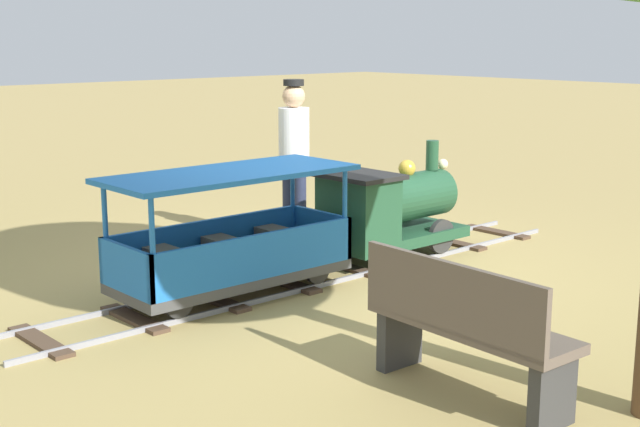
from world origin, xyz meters
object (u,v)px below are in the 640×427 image
object	(u,v)px
locomotive	(388,209)
conductor_person	(294,148)
park_bench	(465,328)
passenger_car	(232,245)

from	to	relation	value
locomotive	conductor_person	xyz separation A→B (m)	(-1.05, -0.23, 0.47)
conductor_person	park_bench	xyz separation A→B (m)	(3.50, -1.67, -0.54)
conductor_person	park_bench	bearing A→B (deg)	-25.53
locomotive	passenger_car	distance (m)	1.75
passenger_car	park_bench	bearing A→B (deg)	-3.63
locomotive	passenger_car	world-z (taller)	locomotive
park_bench	locomotive	bearing A→B (deg)	142.13
passenger_car	locomotive	bearing A→B (deg)	90.00
passenger_car	conductor_person	xyz separation A→B (m)	(-1.05, 1.52, 0.53)
locomotive	park_bench	distance (m)	3.11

